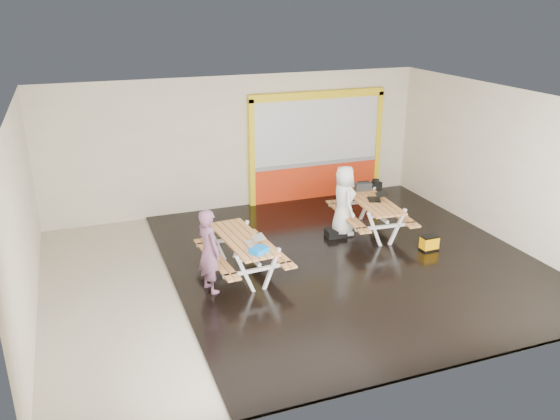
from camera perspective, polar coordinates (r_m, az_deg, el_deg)
name	(u,v)px	position (r m, az deg, el deg)	size (l,w,h in m)	color
room	(296,189)	(11.26, 1.60, 2.07)	(10.02, 8.02, 3.52)	#BAB19E
deck	(349,259)	(12.39, 6.91, -4.88)	(7.50, 7.98, 0.05)	black
kiosk	(317,149)	(15.65, 3.69, 6.16)	(3.88, 0.16, 3.00)	red
picnic_table_left	(243,247)	(11.42, -3.76, -3.70)	(1.58, 2.19, 0.83)	#D89451
picnic_table_right	(371,208)	(13.59, 9.10, 0.24)	(1.64, 2.28, 0.87)	#D89451
person_left	(209,251)	(10.74, -7.11, -4.08)	(0.60, 0.40, 1.65)	#714862
person_right	(344,200)	(13.26, 6.40, 0.96)	(0.80, 0.52, 1.64)	white
laptop_left	(254,241)	(11.05, -2.58, -3.14)	(0.37, 0.34, 0.15)	silver
laptop_right	(377,197)	(13.50, 9.66, 1.25)	(0.55, 0.52, 0.19)	black
blue_pouch	(259,250)	(10.67, -2.11, -4.04)	(0.33, 0.23, 0.10)	#0772E5
toolbox	(363,186)	(14.14, 8.31, 2.35)	(0.42, 0.25, 0.23)	black
backpack	(375,189)	(14.54, 9.52, 2.12)	(0.30, 0.22, 0.48)	black
dark_case	(336,233)	(13.40, 5.60, -2.30)	(0.46, 0.34, 0.17)	black
fluke_bag	(429,243)	(13.04, 14.72, -3.21)	(0.40, 0.27, 0.34)	black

